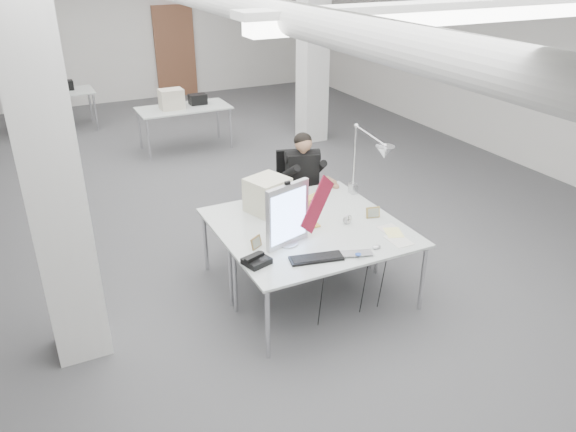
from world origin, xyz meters
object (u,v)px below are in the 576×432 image
Objects in this scene: desk_main at (330,246)px; desk_phone at (257,261)px; laptop at (358,256)px; monitor at (288,215)px; beige_monitor at (268,195)px; office_chair at (301,191)px; architect_lamp at (367,162)px; seated_person at (303,168)px; bankers_lamp at (312,211)px.

desk_main is 0.77m from desk_phone.
monitor is at bearing 151.19° from laptop.
beige_monitor is at bearing 102.99° from desk_main.
architect_lamp reaches higher than office_chair.
seated_person reaches higher than office_chair.
bankers_lamp reaches higher than laptop.
seated_person is at bearing 96.12° from laptop.
office_chair is at bearing 22.51° from beige_monitor.
seated_person is 1.65m from monitor.
seated_person is 1.27m from bankers_lamp.
seated_person is (0.53, 1.58, 0.16)m from desk_main.
architect_lamp is at bearing 6.37° from monitor.
office_chair reaches higher than desk_phone.
monitor reaches higher than laptop.
bankers_lamp is at bearing 87.51° from desk_main.
bankers_lamp is 0.93m from architect_lamp.
monitor reaches higher than beige_monitor.
office_chair is 5.31× the size of desk_phone.
office_chair is 1.90× the size of monitor.
bankers_lamp is at bearing 14.19° from monitor.
desk_phone reaches higher than laptop.
office_chair is 1.75m from monitor.
seated_person reaches higher than desk_phone.
architect_lamp is at bearing 72.62° from laptop.
monitor is 1.74× the size of bankers_lamp.
office_chair is 1.17m from architect_lamp.
beige_monitor reaches higher than bankers_lamp.
desk_main is 6.23× the size of laptop.
bankers_lamp is at bearing 12.62° from desk_phone.
seated_person is at bearing 44.28° from bankers_lamp.
beige_monitor is (0.55, 0.97, 0.16)m from desk_phone.
monitor reaches higher than desk_main.
desk_main is at bearing -15.13° from desk_phone.
laptop is at bearing -104.92° from bankers_lamp.
office_chair is 3.30× the size of bankers_lamp.
architect_lamp is (0.32, -0.92, 0.64)m from office_chair.
architect_lamp is at bearing -32.66° from beige_monitor.
monitor is at bearing 178.31° from architect_lamp.
laptop is at bearing -63.84° from monitor.
office_chair is (0.53, 1.63, -0.16)m from desk_main.
desk_phone is 1.83m from architect_lamp.
architect_lamp reaches higher than desk_main.
monitor is at bearing -171.35° from bankers_lamp.
laptop is 1.34m from architect_lamp.
bankers_lamp is at bearing 115.65° from laptop.
seated_person is 0.99m from architect_lamp.
desk_main is at bearing -164.84° from architect_lamp.
architect_lamp reaches higher than monitor.
laptop is 0.82× the size of bankers_lamp.
desk_phone is at bearing -173.25° from bankers_lamp.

